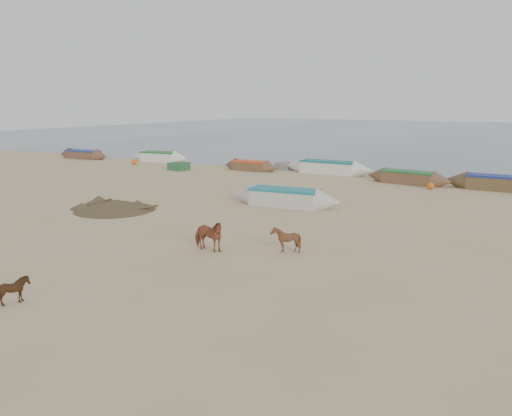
% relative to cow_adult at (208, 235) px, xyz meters
% --- Properties ---
extents(ground, '(140.00, 140.00, 0.00)m').
position_rel_cow_adult_xyz_m(ground, '(0.14, -0.72, -0.58)').
color(ground, tan).
rests_on(ground, ground).
extents(sea, '(160.00, 160.00, 0.00)m').
position_rel_cow_adult_xyz_m(sea, '(0.14, 81.28, -0.58)').
color(sea, slate).
rests_on(sea, ground).
extents(cow_adult, '(1.42, 0.71, 1.17)m').
position_rel_cow_adult_xyz_m(cow_adult, '(0.00, 0.00, 0.00)').
color(cow_adult, '#985132').
rests_on(cow_adult, ground).
extents(calf_front, '(1.01, 0.94, 0.95)m').
position_rel_cow_adult_xyz_m(calf_front, '(2.50, 1.24, -0.11)').
color(calf_front, '#55311B').
rests_on(calf_front, ground).
extents(calf_right, '(0.65, 0.75, 0.75)m').
position_rel_cow_adult_xyz_m(calf_right, '(-1.72, -6.55, -0.21)').
color(calf_right, '#52311A').
rests_on(calf_right, ground).
extents(near_canoe, '(6.14, 1.80, 0.90)m').
position_rel_cow_adult_xyz_m(near_canoe, '(-1.16, 8.61, -0.13)').
color(near_canoe, beige).
rests_on(near_canoe, ground).
extents(debris_pile, '(4.81, 4.81, 0.53)m').
position_rel_cow_adult_xyz_m(debris_pile, '(-8.07, 3.55, -0.32)').
color(debris_pile, brown).
rests_on(debris_pile, ground).
extents(waterline_canoes, '(57.89, 3.83, 0.98)m').
position_rel_cow_adult_xyz_m(waterline_canoes, '(-0.77, 19.84, -0.15)').
color(waterline_canoes, brown).
rests_on(waterline_canoes, ground).
extents(beach_clutter, '(43.29, 5.61, 0.64)m').
position_rel_cow_adult_xyz_m(beach_clutter, '(3.79, 18.62, -0.29)').
color(beach_clutter, '#2B5F35').
rests_on(beach_clutter, ground).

